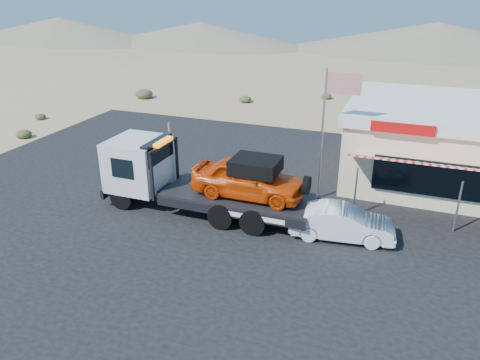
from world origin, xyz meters
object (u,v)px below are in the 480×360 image
(white_sedan, at_px, (342,223))
(jerky_store, at_px, (456,143))
(tow_truck, at_px, (201,176))
(flagpole, at_px, (328,121))

(white_sedan, xyz_separation_m, jerky_store, (4.17, 7.79, 1.31))
(tow_truck, bearing_deg, flagpole, 33.20)
(jerky_store, bearing_deg, tow_truck, -143.68)
(white_sedan, distance_m, flagpole, 4.74)
(tow_truck, relative_size, white_sedan, 2.27)
(tow_truck, xyz_separation_m, jerky_store, (10.28, 7.56, 0.34))
(jerky_store, bearing_deg, white_sedan, -118.13)
(tow_truck, relative_size, flagpole, 1.53)
(tow_truck, distance_m, jerky_store, 12.77)
(white_sedan, height_order, flagpole, flagpole)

